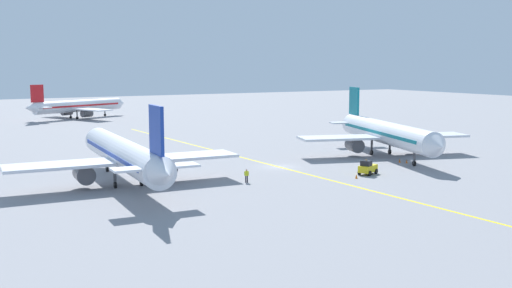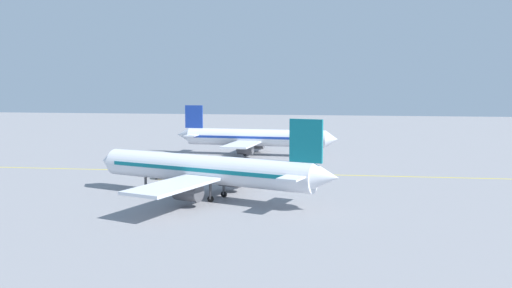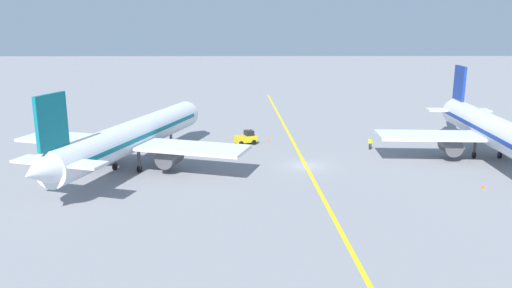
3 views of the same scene
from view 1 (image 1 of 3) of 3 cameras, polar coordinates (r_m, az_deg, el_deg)
ground_plane at (r=86.48m, az=2.17°, el=-2.19°), size 400.00×400.00×0.00m
apron_yellow_centreline at (r=86.48m, az=2.17°, el=-2.19°), size 5.54×119.91×0.01m
airplane_at_gate at (r=74.85m, az=-12.42°, el=-1.02°), size 28.25×35.53×10.60m
airplane_adjacent_stand at (r=98.52m, az=12.21°, el=1.02°), size 28.30×34.81×10.60m
airplane_distant_taxiing at (r=170.89m, az=-16.60°, el=3.47°), size 30.51×25.05×9.54m
baggage_tug_white at (r=81.79m, az=10.58°, el=-2.24°), size 3.35×2.68×2.11m
ground_crew_worker at (r=74.97m, az=-0.91°, el=-3.00°), size 0.52×0.37×1.68m
traffic_cone_near_nose at (r=78.73m, az=9.54°, el=-3.06°), size 0.32×0.32×0.55m
traffic_cone_mid_apron at (r=86.87m, az=-10.74°, el=-2.09°), size 0.32×0.32×0.55m
traffic_cone_by_wingtip at (r=92.85m, az=13.52°, el=-1.55°), size 0.32×0.32×0.55m
traffic_cone_far_edge at (r=92.38m, az=14.16°, el=-1.62°), size 0.32×0.32×0.55m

